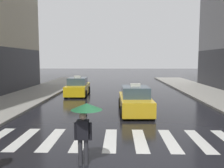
{
  "coord_description": "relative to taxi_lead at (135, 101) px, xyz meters",
  "views": [
    {
      "loc": [
        -0.25,
        -6.18,
        3.25
      ],
      "look_at": [
        -0.68,
        8.0,
        1.77
      ],
      "focal_mm": 37.31,
      "sensor_mm": 36.0,
      "label": 1
    }
  ],
  "objects": [
    {
      "name": "crosswalk_markings",
      "position": [
        -0.74,
        -5.05,
        -0.72
      ],
      "size": [
        11.3,
        2.8,
        0.01
      ],
      "color": "silver",
      "rests_on": "ground"
    },
    {
      "name": "taxi_second",
      "position": [
        -4.78,
        6.91,
        0.0
      ],
      "size": [
        2.01,
        4.58,
        1.8
      ],
      "color": "yellow",
      "rests_on": "ground"
    },
    {
      "name": "pedestrian_with_umbrella",
      "position": [
        -2.01,
        -7.34,
        0.79
      ],
      "size": [
        0.96,
        0.96,
        1.94
      ],
      "color": "#333338",
      "rests_on": "ground"
    },
    {
      "name": "taxi_lead",
      "position": [
        0.0,
        0.0,
        0.0
      ],
      "size": [
        2.05,
        4.59,
        1.8
      ],
      "color": "gold",
      "rests_on": "ground"
    }
  ]
}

